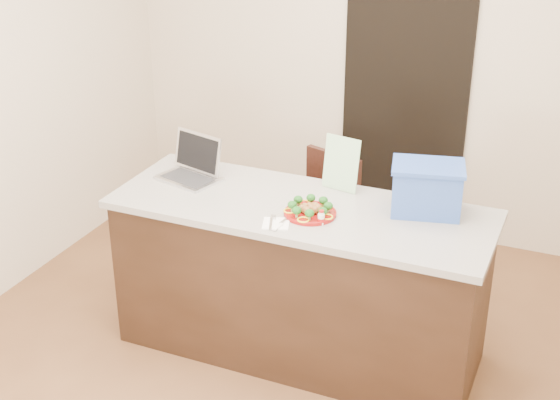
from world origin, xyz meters
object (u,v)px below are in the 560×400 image
at_px(plate, 310,213).
at_px(island, 300,279).
at_px(laptop, 193,166).
at_px(blue_box, 427,188).
at_px(chair, 327,217).
at_px(yogurt_bottle, 321,218).
at_px(napkin, 276,223).

bearing_deg(plate, island, 136.19).
xyz_separation_m(laptop, blue_box, (1.35, 0.07, 0.07)).
bearing_deg(chair, island, -63.70).
distance_m(island, blue_box, 0.88).
xyz_separation_m(laptop, chair, (0.63, 0.55, -0.46)).
xyz_separation_m(island, laptop, (-0.72, 0.12, 0.52)).
relative_size(island, yogurt_bottle, 26.52).
xyz_separation_m(island, chair, (-0.09, 0.68, 0.06)).
bearing_deg(blue_box, chair, 132.63).
bearing_deg(blue_box, plate, -166.64).
xyz_separation_m(yogurt_bottle, blue_box, (0.45, 0.35, 0.10)).
distance_m(napkin, yogurt_bottle, 0.23).
distance_m(plate, napkin, 0.21).
bearing_deg(blue_box, laptop, 169.53).
xyz_separation_m(napkin, laptop, (-0.69, 0.37, 0.06)).
bearing_deg(chair, plate, -58.25).
bearing_deg(plate, yogurt_bottle, -41.10).
xyz_separation_m(yogurt_bottle, chair, (-0.27, 0.84, -0.42)).
distance_m(napkin, laptop, 0.78).
bearing_deg(island, napkin, -98.09).
xyz_separation_m(island, yogurt_bottle, (0.18, -0.16, 0.49)).
relative_size(plate, chair, 0.30).
relative_size(plate, blue_box, 0.65).
bearing_deg(yogurt_bottle, chair, 107.60).
bearing_deg(island, plate, -43.81).
relative_size(plate, laptop, 0.71).
bearing_deg(napkin, chair, 93.33).
height_order(laptop, blue_box, blue_box).
relative_size(blue_box, chair, 0.45).
height_order(island, laptop, laptop).
distance_m(plate, yogurt_bottle, 0.12).
xyz_separation_m(napkin, blue_box, (0.66, 0.44, 0.13)).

